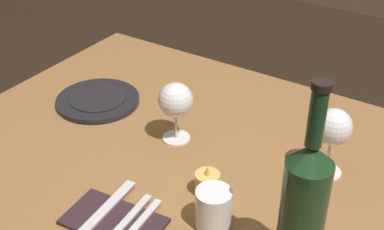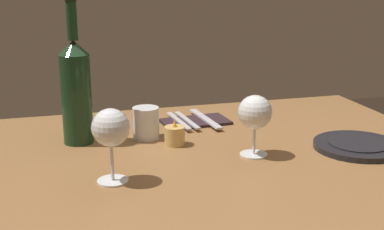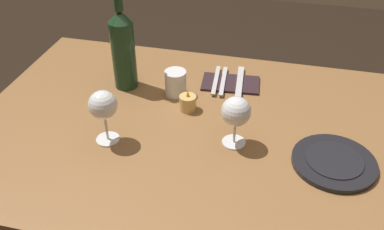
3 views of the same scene
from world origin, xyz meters
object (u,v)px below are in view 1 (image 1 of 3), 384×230
object	(u,v)px
table_knife	(102,213)
wine_glass_left	(176,101)
water_tumbler	(213,210)
wine_glass_right	(333,129)
dinner_plate	(98,100)
folded_napkin	(114,221)
votive_candle	(207,184)
fork_outer	(134,229)
fork_inner	(124,224)
wine_bottle	(303,207)

from	to	relation	value
table_knife	wine_glass_left	bearing A→B (deg)	-84.53
water_tumbler	wine_glass_right	bearing A→B (deg)	-114.45
dinner_plate	table_knife	distance (m)	0.44
folded_napkin	dinner_plate	bearing A→B (deg)	-44.85
votive_candle	folded_napkin	bearing A→B (deg)	58.88
wine_glass_left	votive_candle	size ratio (longest dim) A/B	2.20
wine_glass_left	dinner_plate	size ratio (longest dim) A/B	0.68
votive_candle	fork_outer	world-z (taller)	votive_candle
wine_glass_left	water_tumbler	size ratio (longest dim) A/B	1.78
wine_glass_left	dinner_plate	distance (m)	0.29
wine_glass_left	dinner_plate	bearing A→B (deg)	-5.38
folded_napkin	fork_inner	bearing A→B (deg)	180.00
folded_napkin	fork_outer	world-z (taller)	fork_outer
dinner_plate	table_knife	xyz separation A→B (m)	(-0.30, 0.32, 0.00)
folded_napkin	fork_inner	size ratio (longest dim) A/B	1.10
wine_bottle	fork_outer	bearing A→B (deg)	16.77
folded_napkin	fork_inner	distance (m)	0.03
dinner_plate	fork_inner	size ratio (longest dim) A/B	1.21
fork_inner	table_knife	size ratio (longest dim) A/B	0.86
wine_glass_left	fork_outer	world-z (taller)	wine_glass_left
water_tumbler	votive_candle	size ratio (longest dim) A/B	1.24
fork_outer	votive_candle	bearing A→B (deg)	-107.45
water_tumbler	votive_candle	world-z (taller)	water_tumbler
wine_glass_right	wine_bottle	world-z (taller)	wine_bottle
wine_glass_left	dinner_plate	world-z (taller)	wine_glass_left
wine_glass_left	water_tumbler	bearing A→B (deg)	137.81
votive_candle	dinner_plate	xyz separation A→B (m)	(0.43, -0.15, -0.02)
wine_bottle	fork_inner	size ratio (longest dim) A/B	2.05
folded_napkin	votive_candle	bearing A→B (deg)	-121.12
wine_bottle	votive_candle	world-z (taller)	wine_bottle
wine_glass_right	water_tumbler	distance (m)	0.31
wine_glass_right	fork_outer	bearing A→B (deg)	57.35
wine_glass_right	table_knife	distance (m)	0.50
wine_bottle	dinner_plate	xyz separation A→B (m)	(0.66, -0.24, -0.13)
wine_glass_right	water_tumbler	size ratio (longest dim) A/B	1.91
wine_glass_right	dinner_plate	xyz separation A→B (m)	(0.61, 0.04, -0.11)
fork_outer	wine_glass_right	bearing A→B (deg)	-122.65
dinner_plate	folded_napkin	distance (m)	0.46
wine_glass_left	table_knife	size ratio (longest dim) A/B	0.70
water_tumbler	wine_glass_left	bearing A→B (deg)	-42.19
dinner_plate	votive_candle	bearing A→B (deg)	160.59
fork_inner	fork_outer	bearing A→B (deg)	180.00
dinner_plate	folded_napkin	bearing A→B (deg)	135.15
votive_candle	folded_napkin	size ratio (longest dim) A/B	0.34
votive_candle	dinner_plate	size ratio (longest dim) A/B	0.31
wine_glass_right	votive_candle	bearing A→B (deg)	47.13
wine_bottle	fork_outer	distance (m)	0.33
votive_candle	fork_inner	xyz separation A→B (m)	(0.08, 0.17, -0.01)
wine_glass_left	folded_napkin	bearing A→B (deg)	101.09
wine_glass_left	fork_inner	size ratio (longest dim) A/B	0.82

